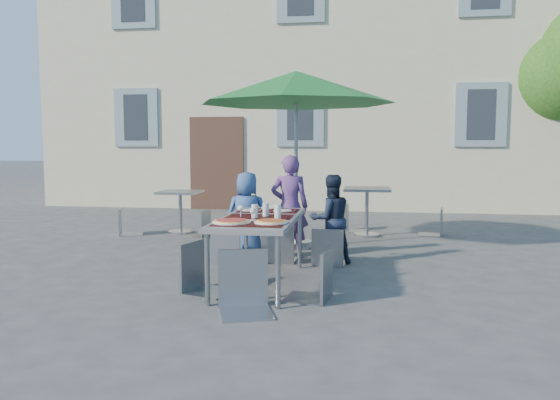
% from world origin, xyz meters
% --- Properties ---
extents(ground, '(90.00, 90.00, 0.00)m').
position_xyz_m(ground, '(0.00, 0.00, 0.00)').
color(ground, '#404042').
rests_on(ground, ground).
extents(building, '(13.60, 8.20, 11.10)m').
position_xyz_m(building, '(-0.00, 11.50, 4.85)').
color(building, '#BAB495').
rests_on(building, ground).
extents(dining_table, '(0.80, 1.85, 0.76)m').
position_xyz_m(dining_table, '(0.36, 0.61, 0.70)').
color(dining_table, '#4A4B4F').
rests_on(dining_table, ground).
extents(pizza_near_left, '(0.39, 0.39, 0.03)m').
position_xyz_m(pizza_near_left, '(0.18, 0.09, 0.77)').
color(pizza_near_left, white).
rests_on(pizza_near_left, dining_table).
extents(pizza_near_right, '(0.34, 0.34, 0.03)m').
position_xyz_m(pizza_near_right, '(0.57, 0.14, 0.77)').
color(pizza_near_right, white).
rests_on(pizza_near_right, dining_table).
extents(glassware, '(0.48, 0.37, 0.15)m').
position_xyz_m(glassware, '(0.41, 0.52, 0.83)').
color(glassware, silver).
rests_on(glassware, dining_table).
extents(place_settings, '(0.67, 0.52, 0.01)m').
position_xyz_m(place_settings, '(0.34, 1.24, 0.76)').
color(place_settings, white).
rests_on(place_settings, dining_table).
extents(child_0, '(0.59, 0.39, 1.18)m').
position_xyz_m(child_0, '(-0.05, 1.86, 0.59)').
color(child_0, '#365996').
rests_on(child_0, ground).
extents(child_1, '(0.54, 0.39, 1.40)m').
position_xyz_m(child_1, '(0.49, 2.08, 0.70)').
color(child_1, '#653D7E').
rests_on(child_1, ground).
extents(child_2, '(0.64, 0.51, 1.15)m').
position_xyz_m(child_2, '(1.07, 1.82, 0.58)').
color(child_2, '#192237').
rests_on(child_2, ground).
extents(chair_0, '(0.41, 0.41, 0.87)m').
position_xyz_m(chair_0, '(-0.23, 1.54, 0.51)').
color(chair_0, gray).
rests_on(chair_0, ground).
extents(chair_1, '(0.44, 0.45, 0.98)m').
position_xyz_m(chair_1, '(0.39, 1.78, 0.57)').
color(chair_1, gray).
rests_on(chair_1, ground).
extents(chair_2, '(0.46, 0.46, 0.92)m').
position_xyz_m(chair_2, '(1.05, 1.69, 0.53)').
color(chair_2, gray).
rests_on(chair_2, ground).
extents(chair_3, '(0.56, 0.55, 0.99)m').
position_xyz_m(chair_3, '(-0.19, 0.23, 0.58)').
color(chair_3, gray).
rests_on(chair_3, ground).
extents(chair_4, '(0.49, 0.49, 0.95)m').
position_xyz_m(chair_4, '(1.04, 0.10, 0.56)').
color(chair_4, gray).
rests_on(chair_4, ground).
extents(chair_5, '(0.60, 0.60, 1.06)m').
position_xyz_m(chair_5, '(0.40, -0.34, 0.63)').
color(chair_5, '#91959C').
rests_on(chair_5, ground).
extents(patio_umbrella, '(2.87, 2.87, 2.61)m').
position_xyz_m(patio_umbrella, '(0.49, 2.84, 2.35)').
color(patio_umbrella, '#A6A9AD').
rests_on(patio_umbrella, ground).
extents(cafe_table_0, '(0.69, 0.69, 0.74)m').
position_xyz_m(cafe_table_0, '(-1.67, 3.89, 0.50)').
color(cafe_table_0, '#A6A9AD').
rests_on(cafe_table_0, ground).
extents(bg_chair_l_0, '(0.50, 0.50, 0.87)m').
position_xyz_m(bg_chair_l_0, '(-2.53, 3.55, 0.50)').
color(bg_chair_l_0, gray).
rests_on(bg_chair_l_0, ground).
extents(bg_chair_r_0, '(0.42, 0.42, 0.84)m').
position_xyz_m(bg_chair_r_0, '(-1.21, 3.55, 0.49)').
color(bg_chair_r_0, gray).
rests_on(bg_chair_r_0, ground).
extents(cafe_table_1, '(0.76, 0.76, 0.82)m').
position_xyz_m(cafe_table_1, '(1.54, 4.05, 0.59)').
color(cafe_table_1, '#A6A9AD').
rests_on(cafe_table_1, ground).
extents(bg_chair_l_1, '(0.48, 0.47, 0.91)m').
position_xyz_m(bg_chair_l_1, '(1.26, 4.58, 0.53)').
color(bg_chair_l_1, gray).
rests_on(bg_chair_l_1, ground).
extents(bg_chair_r_1, '(0.46, 0.45, 0.88)m').
position_xyz_m(bg_chair_r_1, '(2.70, 4.31, 0.51)').
color(bg_chair_r_1, gray).
rests_on(bg_chair_r_1, ground).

